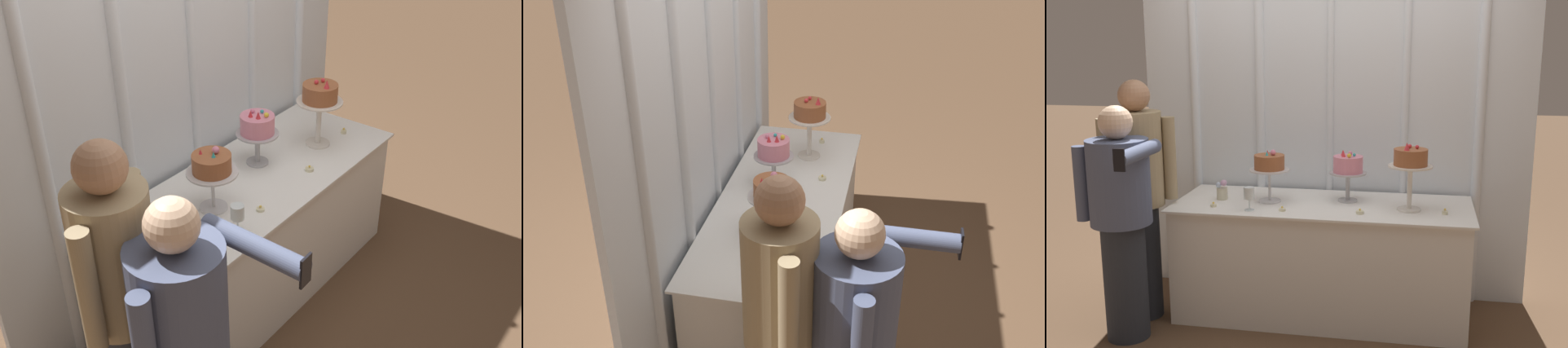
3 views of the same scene
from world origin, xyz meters
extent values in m
plane|color=brown|center=(0.00, 0.00, 0.00)|extent=(24.00, 24.00, 0.00)
cube|color=silver|center=(0.00, 0.53, 1.35)|extent=(2.78, 0.04, 2.70)
cylinder|color=silver|center=(-1.02, 0.51, 1.35)|extent=(0.06, 0.06, 2.70)
cylinder|color=silver|center=(-0.52, 0.51, 1.35)|extent=(0.07, 0.07, 2.70)
cylinder|color=silver|center=(-0.01, 0.51, 1.35)|extent=(0.05, 0.05, 2.70)
cylinder|color=silver|center=(0.51, 0.51, 1.35)|extent=(0.05, 0.05, 2.70)
cylinder|color=silver|center=(1.02, 0.51, 1.35)|extent=(0.07, 0.07, 2.70)
cube|color=white|center=(0.00, 0.10, 0.39)|extent=(1.92, 0.71, 0.77)
cube|color=white|center=(0.00, 0.10, 0.78)|extent=(1.97, 0.76, 0.01)
cylinder|color=silver|center=(-0.36, 0.08, 0.79)|extent=(0.15, 0.15, 0.01)
cylinder|color=silver|center=(-0.36, 0.08, 0.90)|extent=(0.02, 0.02, 0.20)
cylinder|color=silver|center=(-0.36, 0.08, 1.00)|extent=(0.27, 0.27, 0.01)
cylinder|color=#995633|center=(-0.36, 0.08, 1.06)|extent=(0.20, 0.20, 0.10)
sphere|color=pink|center=(-0.33, 0.08, 1.12)|extent=(0.04, 0.04, 0.04)
cone|color=#DB333D|center=(-0.38, 0.13, 1.12)|extent=(0.02, 0.02, 0.03)
cone|color=#2DB2B7|center=(-0.37, 0.06, 1.12)|extent=(0.02, 0.02, 0.03)
cylinder|color=#B2B2B7|center=(0.16, 0.19, 0.79)|extent=(0.13, 0.13, 0.01)
cylinder|color=#B2B2B7|center=(0.16, 0.19, 0.89)|extent=(0.03, 0.03, 0.18)
cylinder|color=#B2B2B7|center=(0.16, 0.19, 0.98)|extent=(0.25, 0.25, 0.01)
cylinder|color=pink|center=(0.16, 0.19, 1.04)|extent=(0.20, 0.20, 0.11)
sphere|color=#2DB2B7|center=(0.20, 0.19, 1.11)|extent=(0.02, 0.02, 0.02)
sphere|color=pink|center=(0.17, 0.23, 1.11)|extent=(0.03, 0.03, 0.03)
cone|color=#DB333D|center=(0.12, 0.21, 1.11)|extent=(0.03, 0.03, 0.04)
cone|color=#DB333D|center=(0.13, 0.16, 1.12)|extent=(0.03, 0.03, 0.04)
sphere|color=yellow|center=(0.17, 0.14, 1.11)|extent=(0.03, 0.03, 0.03)
cylinder|color=silver|center=(0.57, 0.04, 0.79)|extent=(0.15, 0.15, 0.01)
cylinder|color=silver|center=(0.57, 0.04, 0.93)|extent=(0.03, 0.03, 0.27)
cylinder|color=silver|center=(0.57, 0.04, 1.07)|extent=(0.28, 0.28, 0.01)
cylinder|color=#995633|center=(0.57, 0.04, 1.13)|extent=(0.21, 0.21, 0.11)
sphere|color=#DB333D|center=(0.61, 0.05, 1.20)|extent=(0.02, 0.02, 0.02)
sphere|color=#DB333D|center=(0.56, 0.06, 1.20)|extent=(0.03, 0.03, 0.03)
cone|color=#DB333D|center=(0.55, -0.02, 1.21)|extent=(0.03, 0.03, 0.05)
cylinder|color=silver|center=(-0.44, -0.15, 0.79)|extent=(0.06, 0.06, 0.00)
cylinder|color=silver|center=(-0.44, -0.15, 0.83)|extent=(0.01, 0.01, 0.07)
cylinder|color=silver|center=(-0.44, -0.15, 0.90)|extent=(0.07, 0.07, 0.08)
cylinder|color=beige|center=(-0.69, 0.09, 0.83)|extent=(0.07, 0.07, 0.08)
sphere|color=#CC9EC6|center=(-0.67, 0.07, 0.90)|extent=(0.04, 0.04, 0.04)
sphere|color=#CC9EC6|center=(-0.67, 0.09, 0.91)|extent=(0.03, 0.03, 0.03)
sphere|color=silver|center=(-0.71, 0.06, 0.89)|extent=(0.04, 0.04, 0.04)
sphere|color=silver|center=(-0.71, 0.05, 0.90)|extent=(0.03, 0.03, 0.03)
cylinder|color=beige|center=(-0.69, -0.11, 0.79)|extent=(0.04, 0.04, 0.02)
sphere|color=#F9CC4C|center=(-0.69, -0.11, 0.81)|extent=(0.01, 0.01, 0.01)
cylinder|color=beige|center=(-0.22, -0.13, 0.79)|extent=(0.04, 0.04, 0.01)
sphere|color=#F9CC4C|center=(-0.22, -0.13, 0.81)|extent=(0.01, 0.01, 0.01)
cylinder|color=beige|center=(0.27, -0.10, 0.79)|extent=(0.05, 0.05, 0.02)
sphere|color=#F9CC4C|center=(0.27, -0.10, 0.81)|extent=(0.01, 0.01, 0.01)
cylinder|color=beige|center=(0.79, -0.02, 0.80)|extent=(0.04, 0.04, 0.02)
sphere|color=#F9CC4C|center=(0.79, -0.02, 0.82)|extent=(0.01, 0.01, 0.01)
cylinder|color=#9E8966|center=(-1.18, -0.14, 1.09)|extent=(0.42, 0.42, 0.62)
sphere|color=#A37556|center=(-1.18, -0.14, 1.50)|extent=(0.20, 0.20, 0.20)
cylinder|color=#9E8966|center=(-1.37, -0.22, 1.09)|extent=(0.08, 0.08, 0.54)
cylinder|color=#9E8966|center=(-0.99, -0.07, 1.09)|extent=(0.08, 0.08, 0.54)
cylinder|color=#4C5675|center=(-1.16, -0.46, 1.01)|extent=(0.44, 0.44, 0.52)
sphere|color=beige|center=(-1.16, -0.46, 1.38)|extent=(0.20, 0.20, 0.20)
cylinder|color=#4C5675|center=(-1.38, -0.51, 1.00)|extent=(0.08, 0.08, 0.46)
cylinder|color=#4C5675|center=(-0.94, -0.64, 1.23)|extent=(0.08, 0.46, 0.08)
cube|color=black|center=(-0.94, -0.87, 1.23)|extent=(0.06, 0.01, 0.12)
camera|label=1|loc=(-2.34, -1.76, 2.63)|focal=42.75mm
camera|label=2|loc=(-3.23, -0.60, 2.79)|focal=43.66mm
camera|label=3|loc=(0.63, -3.87, 1.87)|focal=43.09mm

